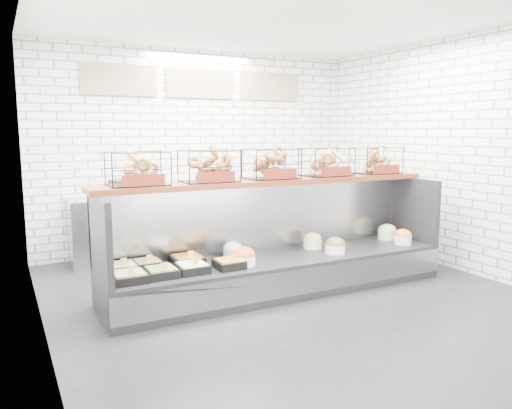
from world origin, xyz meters
TOP-DOWN VIEW (x-y plane):
  - ground at (0.00, 0.00)m, footprint 5.50×5.50m
  - room_shell at (0.00, 0.60)m, footprint 5.02×5.51m
  - display_case at (-0.02, 0.34)m, footprint 4.00×0.90m
  - bagel_shelf at (-0.01, 0.52)m, footprint 4.10×0.50m
  - prep_counter at (-0.01, 2.43)m, footprint 4.00×0.60m

SIDE VIEW (x-z plane):
  - ground at x=0.00m, z-range 0.00..0.00m
  - display_case at x=-0.02m, z-range -0.27..0.93m
  - prep_counter at x=-0.01m, z-range -0.13..1.07m
  - bagel_shelf at x=-0.01m, z-range 1.19..1.59m
  - room_shell at x=0.00m, z-range 0.55..3.56m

